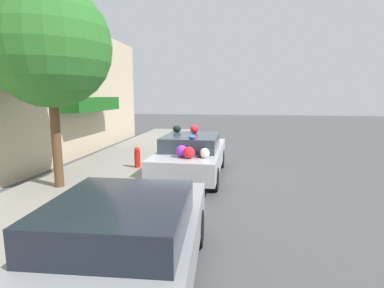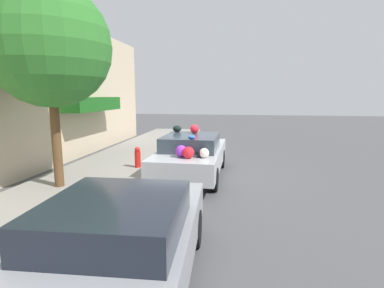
% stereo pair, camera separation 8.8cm
% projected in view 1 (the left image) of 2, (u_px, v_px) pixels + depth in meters
% --- Properties ---
extents(ground_plane, '(60.00, 60.00, 0.00)m').
position_uv_depth(ground_plane, '(186.00, 176.00, 9.48)').
color(ground_plane, '#4C4C4F').
extents(sidewalk_curb, '(24.00, 3.20, 0.11)m').
position_uv_depth(sidewalk_curb, '(105.00, 171.00, 9.86)').
color(sidewalk_curb, gray).
rests_on(sidewalk_curb, ground).
extents(building_facade, '(18.00, 1.20, 5.37)m').
position_uv_depth(building_facade, '(40.00, 91.00, 9.90)').
color(building_facade, '#C6B293').
rests_on(building_facade, ground).
extents(street_tree, '(3.09, 3.09, 5.19)m').
position_uv_depth(street_tree, '(49.00, 46.00, 7.47)').
color(street_tree, brown).
rests_on(street_tree, sidewalk_curb).
extents(fire_hydrant, '(0.20, 0.20, 0.70)m').
position_uv_depth(fire_hydrant, '(137.00, 157.00, 10.12)').
color(fire_hydrant, red).
rests_on(fire_hydrant, sidewalk_curb).
extents(art_car, '(4.33, 1.90, 1.61)m').
position_uv_depth(art_car, '(192.00, 154.00, 9.30)').
color(art_car, '#B7BABF').
rests_on(art_car, ground).
extents(parked_car_plain, '(4.11, 2.03, 1.31)m').
position_uv_depth(parked_car_plain, '(124.00, 242.00, 3.82)').
color(parked_car_plain, gray).
rests_on(parked_car_plain, ground).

